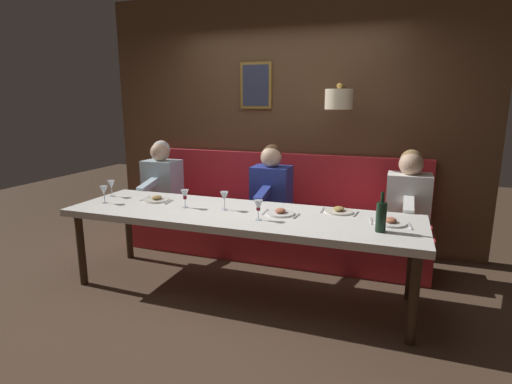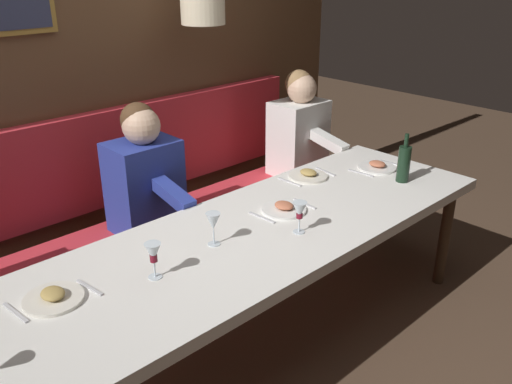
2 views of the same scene
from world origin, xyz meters
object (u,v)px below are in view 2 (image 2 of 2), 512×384
diner_near (144,173)px  wine_glass_2 (153,254)px  dining_table (243,247)px  wine_glass_1 (213,222)px  diner_nearest (299,127)px  wine_bottle (404,163)px  wine_glass_3 (300,211)px

diner_near → wine_glass_2: size_ratio=4.82×
dining_table → wine_glass_1: bearing=76.9°
wine_glass_1 → wine_glass_2: size_ratio=1.00×
diner_nearest → wine_glass_1: (-0.85, 1.54, 0.04)m
diner_near → wine_glass_2: bearing=149.2°
diner_nearest → wine_glass_1: size_ratio=4.82×
dining_table → wine_bottle: (-0.15, -1.18, 0.17)m
diner_near → wine_glass_1: (-0.85, 0.17, 0.04)m
wine_glass_3 → wine_bottle: wine_bottle is taller
dining_table → diner_near: bearing=-0.9°
dining_table → wine_glass_1: wine_glass_1 is taller
dining_table → diner_nearest: (0.88, -1.38, 0.13)m
dining_table → wine_glass_1: 0.24m
diner_nearest → wine_glass_2: diner_nearest is taller
dining_table → diner_near: (0.88, -0.01, 0.13)m
diner_nearest → diner_near: (0.00, 1.37, 0.00)m
wine_glass_2 → diner_near: bearing=-30.8°
wine_bottle → diner_near: bearing=48.5°
diner_nearest → wine_bottle: (-1.03, 0.20, 0.04)m
wine_glass_2 → wine_glass_1: bearing=-82.4°
wine_glass_3 → wine_bottle: (0.01, -0.95, 0.00)m
wine_glass_1 → diner_near: bearing=-11.2°
dining_table → wine_glass_2: (-0.01, 0.52, 0.17)m
wine_glass_2 → dining_table: bearing=-88.6°
wine_glass_2 → wine_glass_3: same height
diner_near → wine_glass_3: bearing=-168.2°
diner_near → diner_nearest: bearing=-90.0°
dining_table → wine_glass_3: wine_glass_3 is taller
wine_glass_1 → wine_bottle: size_ratio=0.55×
diner_nearest → wine_glass_3: bearing=132.1°
diner_nearest → wine_bottle: 1.05m
wine_glass_2 → wine_bottle: wine_bottle is taller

